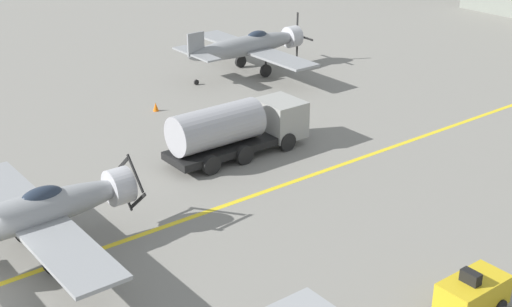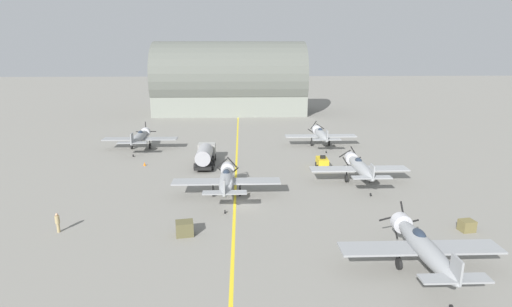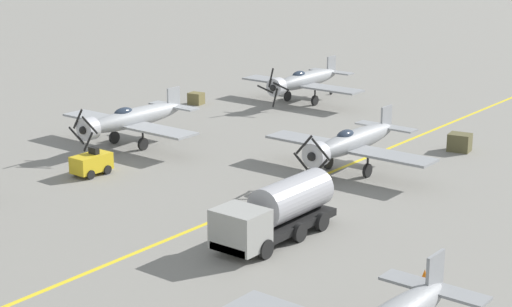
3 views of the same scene
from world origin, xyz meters
name	(u,v)px [view 2 (image 2 of 3)]	position (x,y,z in m)	size (l,w,h in m)	color
ground_plane	(235,205)	(0.00, 0.00, 0.00)	(400.00, 400.00, 0.00)	gray
taxiway_stripe	(235,205)	(0.00, 0.00, 0.00)	(0.30, 160.00, 0.01)	yellow
airplane_near_right	(423,247)	(13.98, -13.47, 2.01)	(12.00, 9.98, 3.76)	gray
airplane_far_left	(140,137)	(-15.79, 24.52, 2.01)	(12.00, 9.98, 3.80)	gray
airplane_mid_right	(360,167)	(15.19, 6.60, 2.01)	(12.00, 9.98, 3.65)	#95989B
airplane_mid_center	(226,180)	(-0.94, 2.37, 2.01)	(12.00, 9.98, 3.65)	gray
airplane_far_right	(321,135)	(14.14, 25.66, 2.01)	(12.00, 9.98, 3.65)	#95979A
fuel_tanker	(205,155)	(-4.37, 15.09, 1.51)	(2.68, 8.00, 2.98)	black
tow_tractor	(322,162)	(11.94, 13.31, 0.79)	(1.57, 2.60, 1.79)	gold
ground_crew_walking	(58,222)	(-15.77, -5.86, 0.99)	(0.40, 0.40, 1.82)	tan
supply_crate_by_tanker	(467,226)	(21.11, -6.98, 0.52)	(1.25, 1.04, 1.04)	brown
supply_crate_mid_lane	(185,228)	(-4.32, -6.86, 0.64)	(1.53, 1.28, 1.28)	brown
traffic_cone	(145,164)	(-12.93, 15.07, 0.28)	(0.36, 0.36, 0.55)	orange
hangar	(230,84)	(-2.01, 63.33, 7.26)	(37.30, 18.33, 18.33)	gray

